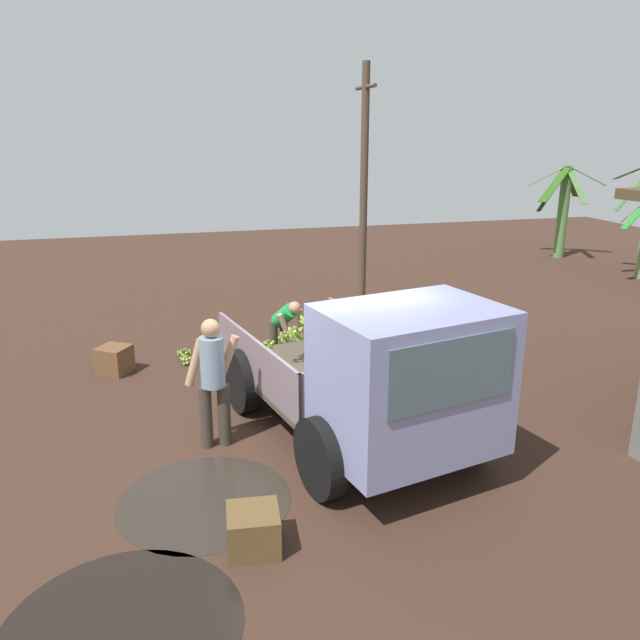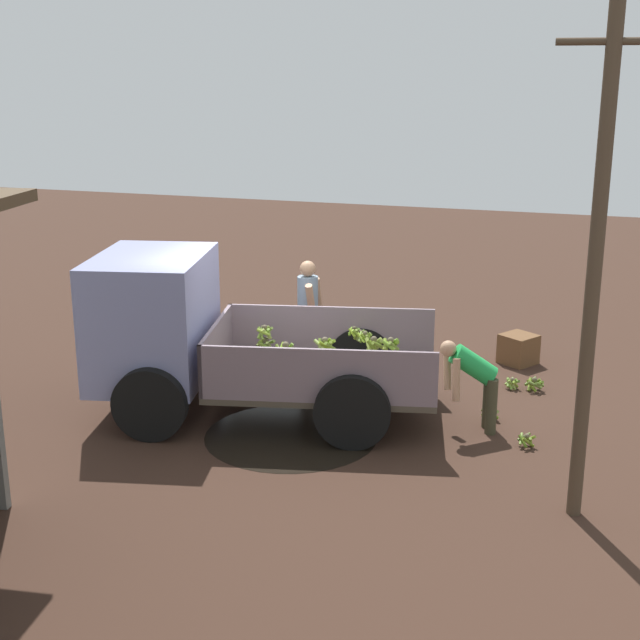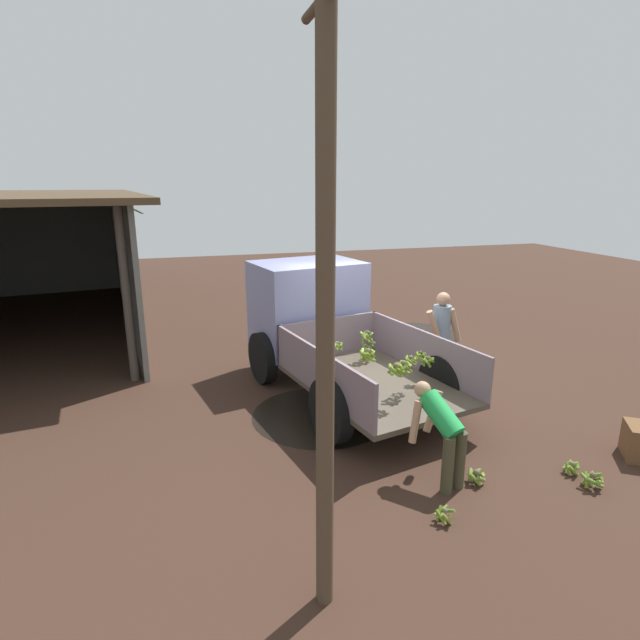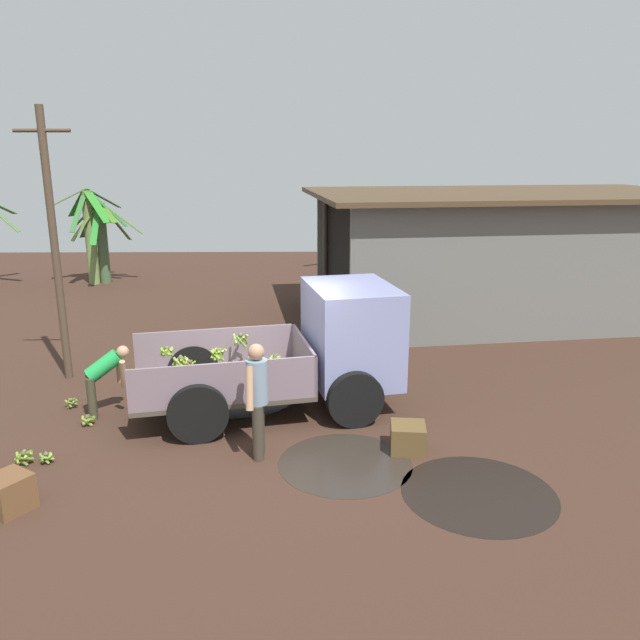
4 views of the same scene
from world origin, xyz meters
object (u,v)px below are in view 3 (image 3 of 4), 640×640
banana_bunch_on_ground_0 (592,479)px  cargo_truck (318,320)px  person_foreground_visitor (441,335)px  banana_bunch_on_ground_1 (444,514)px  banana_bunch_on_ground_2 (571,467)px  banana_bunch_on_ground_3 (476,476)px  utility_pole (325,307)px  wooden_crate_1 (383,339)px  person_worker_loading (442,428)px

banana_bunch_on_ground_0 → cargo_truck: bearing=26.3°
person_foreground_visitor → banana_bunch_on_ground_1: (-3.42, 1.83, -0.86)m
banana_bunch_on_ground_1 → banana_bunch_on_ground_2: 2.06m
cargo_truck → banana_bunch_on_ground_2: bearing=-164.3°
banana_bunch_on_ground_1 → banana_bunch_on_ground_3: banana_bunch_on_ground_3 is taller
utility_pole → banana_bunch_on_ground_3: utility_pole is taller
banana_bunch_on_ground_2 → banana_bunch_on_ground_3: banana_bunch_on_ground_3 is taller
banana_bunch_on_ground_1 → wooden_crate_1: (5.66, -1.70, 0.10)m
banana_bunch_on_ground_0 → banana_bunch_on_ground_2: size_ratio=1.24×
cargo_truck → banana_bunch_on_ground_3: cargo_truck is taller
utility_pole → banana_bunch_on_ground_3: size_ratio=20.89×
banana_bunch_on_ground_2 → banana_bunch_on_ground_3: (0.15, 1.28, 0.01)m
cargo_truck → utility_pole: bearing=152.3°
utility_pole → banana_bunch_on_ground_2: size_ratio=22.33×
person_foreground_visitor → person_worker_loading: bearing=-30.2°
person_foreground_visitor → banana_bunch_on_ground_0: bearing=2.5°
banana_bunch_on_ground_1 → banana_bunch_on_ground_3: (0.53, -0.74, 0.01)m
cargo_truck → banana_bunch_on_ground_0: (-4.41, -2.18, -1.01)m
cargo_truck → person_foreground_visitor: cargo_truck is taller
person_worker_loading → utility_pole: bearing=107.1°
banana_bunch_on_ground_2 → person_foreground_visitor: bearing=3.6°
banana_bunch_on_ground_0 → wooden_crate_1: bearing=3.5°
cargo_truck → banana_bunch_on_ground_2: 4.74m
person_foreground_visitor → banana_bunch_on_ground_2: bearing=2.6°
person_foreground_visitor → person_worker_loading: (-2.71, 1.51, -0.24)m
person_foreground_visitor → utility_pole: bearing=-40.9°
person_worker_loading → banana_bunch_on_ground_0: person_worker_loading is taller
banana_bunch_on_ground_0 → banana_bunch_on_ground_3: banana_bunch_on_ground_0 is taller
cargo_truck → person_foreground_visitor: (-1.05, -1.97, -0.16)m
banana_bunch_on_ground_2 → banana_bunch_on_ground_3: 1.29m
cargo_truck → utility_pole: size_ratio=0.92×
utility_pole → person_foreground_visitor: size_ratio=2.98×
banana_bunch_on_ground_0 → banana_bunch_on_ground_3: size_ratio=1.16×
cargo_truck → person_foreground_visitor: 2.24m
person_worker_loading → wooden_crate_1: size_ratio=2.36×
banana_bunch_on_ground_1 → wooden_crate_1: size_ratio=0.46×
cargo_truck → banana_bunch_on_ground_2: cargo_truck is taller
banana_bunch_on_ground_1 → person_foreground_visitor: bearing=-28.2°
banana_bunch_on_ground_1 → wooden_crate_1: bearing=-16.7°
person_worker_loading → banana_bunch_on_ground_2: size_ratio=5.21×
utility_pole → wooden_crate_1: utility_pole is taller
person_foreground_visitor → wooden_crate_1: bearing=-177.7°
banana_bunch_on_ground_0 → banana_bunch_on_ground_1: 2.05m
utility_pole → banana_bunch_on_ground_2: (1.01, -3.58, -2.58)m
person_foreground_visitor → banana_bunch_on_ground_3: size_ratio=7.00×
utility_pole → banana_bunch_on_ground_1: (0.63, -1.55, -2.57)m
banana_bunch_on_ground_0 → banana_bunch_on_ground_1: size_ratio=1.23×
cargo_truck → wooden_crate_1: cargo_truck is taller
wooden_crate_1 → utility_pole: bearing=152.7°
cargo_truck → banana_bunch_on_ground_0: 5.02m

